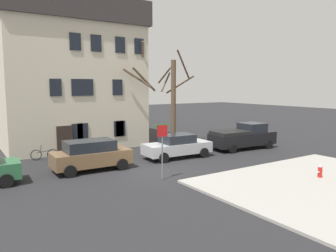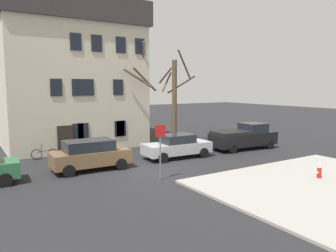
# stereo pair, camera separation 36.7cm
# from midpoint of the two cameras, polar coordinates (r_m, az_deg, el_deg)

# --- Properties ---
(ground_plane) EXTENTS (120.00, 120.00, 0.00)m
(ground_plane) POSITION_cam_midpoint_polar(r_m,az_deg,el_deg) (19.13, -2.66, -7.88)
(ground_plane) COLOR #262628
(sidewalk_slab) EXTENTS (11.80, 8.90, 0.12)m
(sidewalk_slab) POSITION_cam_midpoint_polar(r_m,az_deg,el_deg) (18.21, 25.27, -9.12)
(sidewalk_slab) COLOR #A8A59E
(sidewalk_slab) RESTS_ON ground_plane
(building_main) EXTENTS (11.05, 9.47, 11.51)m
(building_main) POSITION_cam_midpoint_polar(r_m,az_deg,el_deg) (29.06, -17.46, 8.48)
(building_main) COLOR beige
(building_main) RESTS_ON ground_plane
(tree_bare_near) EXTENTS (2.95, 3.03, 8.38)m
(tree_bare_near) POSITION_cam_midpoint_polar(r_m,az_deg,el_deg) (26.71, -6.06, 5.03)
(tree_bare_near) COLOR brown
(tree_bare_near) RESTS_ON ground_plane
(tree_bare_mid) EXTENTS (3.04, 3.23, 7.83)m
(tree_bare_mid) POSITION_cam_midpoint_polar(r_m,az_deg,el_deg) (28.26, 0.61, 4.88)
(tree_bare_mid) COLOR brown
(tree_bare_mid) RESTS_ON ground_plane
(car_brown_wagon) EXTENTS (4.50, 2.18, 1.77)m
(car_brown_wagon) POSITION_cam_midpoint_polar(r_m,az_deg,el_deg) (19.76, -13.74, -4.85)
(car_brown_wagon) COLOR brown
(car_brown_wagon) RESTS_ON ground_plane
(car_silver_sedan) EXTENTS (4.77, 2.24, 1.62)m
(car_silver_sedan) POSITION_cam_midpoint_polar(r_m,az_deg,el_deg) (22.54, 1.14, -3.47)
(car_silver_sedan) COLOR #B7BABF
(car_silver_sedan) RESTS_ON ground_plane
(pickup_truck_black) EXTENTS (5.50, 2.50, 1.99)m
(pickup_truck_black) POSITION_cam_midpoint_polar(r_m,az_deg,el_deg) (26.34, 12.50, -1.81)
(pickup_truck_black) COLOR black
(pickup_truck_black) RESTS_ON ground_plane
(fire_hydrant) EXTENTS (0.42, 0.22, 0.68)m
(fire_hydrant) POSITION_cam_midpoint_polar(r_m,az_deg,el_deg) (19.09, 24.37, -7.08)
(fire_hydrant) COLOR red
(fire_hydrant) RESTS_ON sidewalk_slab
(street_sign_pole) EXTENTS (0.76, 0.07, 2.94)m
(street_sign_pole) POSITION_cam_midpoint_polar(r_m,az_deg,el_deg) (16.97, -1.63, -2.68)
(street_sign_pole) COLOR slate
(street_sign_pole) RESTS_ON ground_plane
(bicycle_leaning) EXTENTS (1.67, 0.63, 1.03)m
(bicycle_leaning) POSITION_cam_midpoint_polar(r_m,az_deg,el_deg) (23.49, -21.07, -4.63)
(bicycle_leaning) COLOR black
(bicycle_leaning) RESTS_ON ground_plane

